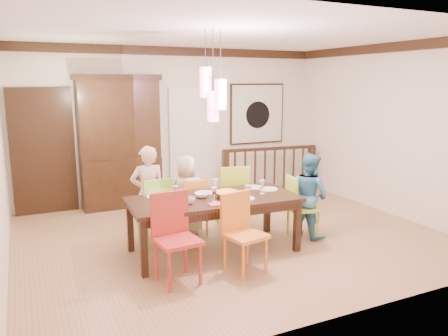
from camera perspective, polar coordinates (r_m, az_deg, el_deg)
name	(u,v)px	position (r m, az deg, el deg)	size (l,w,h in m)	color
floor	(231,236)	(6.59, 0.98, -8.85)	(6.00, 6.00, 0.00)	#9D774C
ceiling	(232,34)	(6.22, 1.08, 17.12)	(6.00, 6.00, 0.00)	white
wall_back	(175,124)	(8.54, -6.42, 5.70)	(6.00, 6.00, 0.00)	silver
wall_right	(389,130)	(8.02, 20.71, 4.69)	(5.00, 5.00, 0.00)	silver
crown_molding	(232,40)	(6.22, 1.07, 16.38)	(6.00, 5.00, 0.16)	black
panel_door	(43,154)	(8.10, -22.53, 1.76)	(1.04, 0.07, 2.24)	black
white_doorway	(193,144)	(8.68, -4.10, 3.16)	(0.97, 0.05, 2.22)	silver
painting	(257,114)	(9.23, 4.35, 7.07)	(1.25, 0.06, 1.25)	black
pendant_cluster	(213,94)	(5.60, -1.45, 9.65)	(0.27, 0.21, 1.14)	#FF4C8F
dining_table	(214,203)	(5.82, -1.38, -4.63)	(2.28, 1.12, 0.75)	black
chair_far_left	(154,205)	(6.26, -9.12, -4.80)	(0.47, 0.47, 0.96)	#89D143
chair_far_mid	(194,202)	(6.56, -3.98, -4.43)	(0.43, 0.43, 0.86)	orange
chair_far_right	(232,191)	(6.82, 1.02, -3.08)	(0.54, 0.54, 1.01)	#A2BC24
chair_near_left	(177,233)	(4.98, -6.10, -8.48)	(0.50, 0.50, 1.02)	#AA2E25
chair_near_mid	(246,229)	(5.22, 2.83, -7.93)	(0.51, 0.51, 0.96)	orange
chair_end_right	(303,203)	(6.48, 10.33, -4.49)	(0.50, 0.50, 0.92)	#A5C62C
china_hutch	(120,142)	(8.08, -13.44, 3.34)	(1.51, 0.46, 2.39)	black
balustrade	(270,170)	(8.95, 5.99, -0.20)	(2.05, 0.30, 0.96)	black
person_far_left	(148,193)	(6.36, -9.87, -3.27)	(0.50, 0.33, 1.38)	#FCC0C0
person_far_mid	(187,194)	(6.60, -4.87, -3.46)	(0.58, 0.38, 1.19)	beige
person_end_right	(309,195)	(6.53, 11.06, -3.50)	(0.61, 0.47, 1.25)	teal
serving_bowl	(226,194)	(5.80, 0.30, -3.46)	(0.33, 0.33, 0.08)	gold
small_bowl	(202,195)	(5.80, -2.89, -3.56)	(0.20, 0.20, 0.06)	white
cup_left	(190,200)	(5.51, -4.42, -4.24)	(0.11, 0.11, 0.09)	silver
cup_right	(248,188)	(6.11, 3.16, -2.67)	(0.10, 0.10, 0.09)	silver
plate_far_left	(157,197)	(5.88, -8.80, -3.71)	(0.26, 0.26, 0.01)	white
plate_far_mid	(204,193)	(6.02, -2.57, -3.25)	(0.26, 0.26, 0.01)	white
plate_far_right	(255,187)	(6.34, 4.01, -2.52)	(0.26, 0.26, 0.01)	white
plate_near_left	(169,210)	(5.24, -7.17, -5.51)	(0.26, 0.26, 0.01)	white
plate_near_mid	(245,198)	(5.73, 2.73, -4.00)	(0.26, 0.26, 0.01)	white
plate_end_right	(269,189)	(6.24, 5.86, -2.77)	(0.26, 0.26, 0.01)	white
wine_glass_a	(175,193)	(5.69, -6.36, -3.25)	(0.08, 0.08, 0.19)	#590C19
wine_glass_b	(216,186)	(6.03, -1.06, -2.37)	(0.08, 0.08, 0.19)	silver
wine_glass_c	(214,195)	(5.57, -1.28, -3.51)	(0.08, 0.08, 0.19)	#590C19
wine_glass_d	(262,187)	(5.99, 5.04, -2.49)	(0.08, 0.08, 0.19)	silver
napkin	(216,204)	(5.45, -1.09, -4.77)	(0.18, 0.14, 0.01)	#D83359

